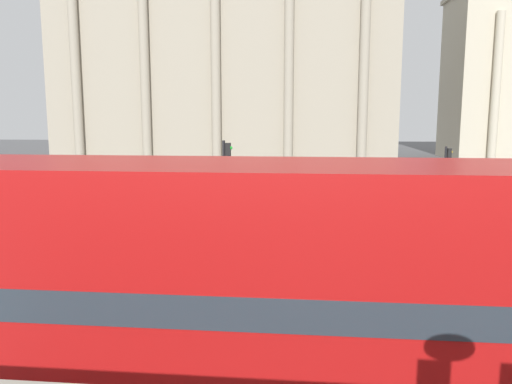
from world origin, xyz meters
The scene contains 9 objects.
double_decker_bus centered at (-1.12, 4.78, 2.39)m, with size 11.01×2.71×4.28m.
plaza_building_left centered at (-8.72, 50.36, 11.44)m, with size 34.78×11.35×22.88m.
traffic_light_mid centered at (-3.44, 17.59, 2.60)m, with size 0.42×0.24×3.99m.
traffic_light_far centered at (7.40, 25.49, 2.21)m, with size 0.42×0.24×3.35m.
car_silver centered at (2.27, 21.49, 0.70)m, with size 4.20×1.93×1.35m.
car_maroon centered at (-5.06, 28.02, 0.70)m, with size 4.20×1.93×1.35m.
pedestrian_yellow centered at (-4.84, 11.76, 1.02)m, with size 0.32×0.32×1.77m.
pedestrian_grey centered at (-8.25, 18.43, 0.96)m, with size 0.32×0.32×1.68m.
pedestrian_olive centered at (-8.64, 20.92, 0.98)m, with size 0.32×0.32×1.70m.
Camera 1 is at (-0.22, -2.30, 4.95)m, focal length 35.00 mm.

